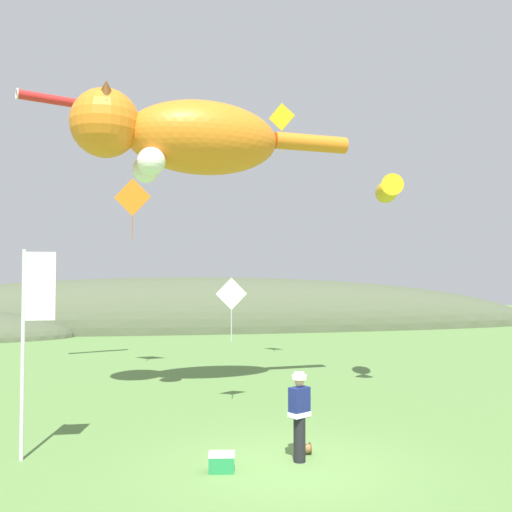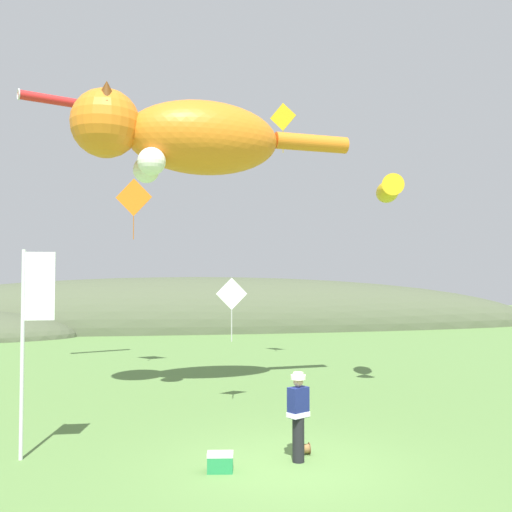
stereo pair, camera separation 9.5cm
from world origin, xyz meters
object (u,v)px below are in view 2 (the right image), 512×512
(kite_tube_streamer, at_px, (57,100))
(kite_diamond_white, at_px, (232,295))
(kite_spool, at_px, (306,449))
(kite_diamond_orange, at_px, (134,198))
(kite_diamond_gold, at_px, (283,117))
(festival_attendant, at_px, (298,414))
(kite_giant_cat, at_px, (183,137))
(picnic_cooler, at_px, (220,462))
(festival_banner_pole, at_px, (31,321))
(kite_fish_windsock, at_px, (388,190))

(kite_tube_streamer, xyz_separation_m, kite_diamond_white, (6.02, -6.52, -7.34))
(kite_spool, height_order, kite_diamond_orange, kite_diamond_orange)
(kite_diamond_gold, bearing_deg, kite_tube_streamer, 178.50)
(festival_attendant, distance_m, kite_giant_cat, 9.44)
(kite_spool, xyz_separation_m, picnic_cooler, (-1.87, -0.76, 0.06))
(kite_giant_cat, bearing_deg, kite_diamond_white, -37.28)
(picnic_cooler, height_order, kite_tube_streamer, kite_tube_streamer)
(festival_banner_pole, xyz_separation_m, kite_tube_streamer, (-1.42, 10.44, 7.74))
(picnic_cooler, bearing_deg, kite_diamond_gold, 72.27)
(kite_tube_streamer, relative_size, kite_diamond_orange, 1.19)
(festival_banner_pole, xyz_separation_m, kite_diamond_white, (4.60, 3.92, 0.40))
(kite_giant_cat, height_order, kite_tube_streamer, kite_tube_streamer)
(festival_attendant, bearing_deg, kite_diamond_white, 98.60)
(festival_attendant, height_order, kite_diamond_orange, kite_diamond_orange)
(festival_banner_pole, distance_m, kite_fish_windsock, 11.70)
(kite_spool, distance_m, kite_diamond_white, 5.56)
(kite_diamond_orange, distance_m, kite_diamond_gold, 6.84)
(festival_attendant, bearing_deg, kite_tube_streamer, 120.54)
(festival_attendant, xyz_separation_m, kite_diamond_orange, (-3.82, 11.23, 5.84))
(kite_giant_cat, distance_m, kite_diamond_white, 5.05)
(festival_attendant, distance_m, kite_diamond_orange, 13.22)
(kite_spool, distance_m, kite_fish_windsock, 9.55)
(festival_attendant, distance_m, festival_banner_pole, 5.75)
(kite_tube_streamer, bearing_deg, kite_spool, -57.49)
(kite_diamond_white, bearing_deg, festival_attendant, -81.40)
(kite_fish_windsock, distance_m, kite_diamond_white, 6.31)
(picnic_cooler, bearing_deg, kite_fish_windsock, 46.78)
(kite_fish_windsock, bearing_deg, picnic_cooler, -133.22)
(kite_spool, height_order, kite_giant_cat, kite_giant_cat)
(kite_tube_streamer, bearing_deg, festival_banner_pole, -82.25)
(kite_spool, xyz_separation_m, kite_tube_streamer, (-7.04, 11.05, 10.41))
(picnic_cooler, bearing_deg, kite_spool, 22.08)
(kite_fish_windsock, xyz_separation_m, kite_diamond_orange, (-8.31, 5.08, 0.29))
(kite_spool, bearing_deg, picnic_cooler, -157.92)
(picnic_cooler, distance_m, kite_tube_streamer, 16.53)
(kite_diamond_orange, relative_size, kite_diamond_white, 1.31)
(kite_diamond_orange, distance_m, kite_diamond_white, 7.86)
(picnic_cooler, height_order, kite_diamond_orange, kite_diamond_orange)
(festival_banner_pole, bearing_deg, kite_tube_streamer, 97.75)
(festival_banner_pole, relative_size, kite_tube_streamer, 1.51)
(kite_diamond_white, height_order, kite_diamond_gold, kite_diamond_gold)
(picnic_cooler, distance_m, kite_giant_cat, 10.02)
(kite_diamond_white, bearing_deg, kite_fish_windsock, 12.85)
(kite_fish_windsock, xyz_separation_m, kite_diamond_gold, (-2.39, 5.09, 3.72))
(kite_spool, height_order, festival_banner_pole, festival_banner_pole)
(festival_attendant, bearing_deg, kite_spool, 57.79)
(kite_spool, bearing_deg, festival_attendant, -122.21)
(festival_attendant, relative_size, picnic_cooler, 3.35)
(kite_fish_windsock, bearing_deg, kite_diamond_white, -167.15)
(festival_attendant, relative_size, kite_diamond_orange, 0.75)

